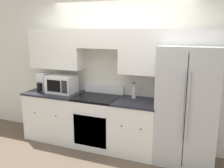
% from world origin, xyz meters
% --- Properties ---
extents(ground_plane, '(12.00, 12.00, 0.00)m').
position_xyz_m(ground_plane, '(0.00, 0.00, 0.00)').
color(ground_plane, brown).
extents(wall_back, '(8.00, 0.39, 2.60)m').
position_xyz_m(wall_back, '(0.01, 0.59, 1.44)').
color(wall_back, silver).
rests_on(wall_back, ground_plane).
extents(lower_cabinets_left, '(1.04, 0.64, 0.89)m').
position_xyz_m(lower_cabinets_left, '(-1.16, 0.31, 0.45)').
color(lower_cabinets_left, white).
rests_on(lower_cabinets_left, ground_plane).
extents(lower_cabinets_right, '(0.71, 0.64, 0.89)m').
position_xyz_m(lower_cabinets_right, '(0.44, 0.31, 0.45)').
color(lower_cabinets_right, white).
rests_on(lower_cabinets_right, ground_plane).
extents(oven_range, '(0.75, 0.65, 1.05)m').
position_xyz_m(oven_range, '(-0.28, 0.31, 0.45)').
color(oven_range, white).
rests_on(oven_range, ground_plane).
extents(refrigerator, '(0.88, 0.81, 1.80)m').
position_xyz_m(refrigerator, '(1.22, 0.39, 0.90)').
color(refrigerator, '#B7B7BC').
rests_on(refrigerator, ground_plane).
extents(microwave, '(0.50, 0.39, 0.32)m').
position_xyz_m(microwave, '(-1.01, 0.35, 1.05)').
color(microwave, white).
rests_on(microwave, lower_cabinets_left).
extents(bottle, '(0.07, 0.07, 0.27)m').
position_xyz_m(bottle, '(0.33, 0.48, 1.00)').
color(bottle, silver).
rests_on(bottle, lower_cabinets_right).
extents(electric_kettle, '(0.15, 0.28, 0.33)m').
position_xyz_m(electric_kettle, '(-1.42, 0.34, 1.05)').
color(electric_kettle, white).
rests_on(electric_kettle, lower_cabinets_left).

